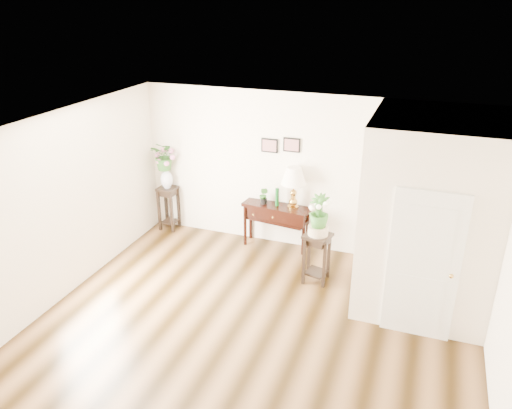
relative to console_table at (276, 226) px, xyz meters
The scene contains 21 objects.
floor 2.64m from the console_table, 79.97° to the right, with size 6.00×5.50×0.02m, color brown.
ceiling 3.54m from the console_table, 79.97° to the right, with size 6.00×5.50×0.02m, color white.
wall_back 1.11m from the console_table, 21.61° to the left, with size 6.00×0.02×2.80m, color beige.
wall_front 5.43m from the console_table, 85.12° to the right, with size 6.00×0.02×2.80m, color beige.
wall_left 3.75m from the console_table, 134.73° to the right, with size 0.02×5.50×2.80m, color beige.
wall_right 4.42m from the console_table, 36.65° to the right, with size 0.02×5.50×2.80m, color beige.
partition 2.85m from the console_table, 17.29° to the right, with size 1.80×1.95×2.80m, color beige.
door 3.19m from the console_table, 35.10° to the right, with size 0.90×0.05×2.10m, color silver.
art_print_left 1.47m from the console_table, 140.71° to the left, with size 0.30×0.02×0.25m, color black.
art_print_right 1.52m from the console_table, 38.05° to the left, with size 0.30×0.02×0.25m, color black.
wall_ornament 2.40m from the console_table, 22.54° to the right, with size 0.51×0.51×0.07m, color #D99548.
console_table is the anchor object (origin of this frame).
table_lamp 0.81m from the console_table, ahead, with size 0.43×0.43×0.76m, color #B18539.
green_vase 0.58m from the console_table, ahead, with size 0.07×0.07×0.33m, color #0C4015.
potted_plant 0.60m from the console_table, behind, with size 0.16×0.13×0.30m, color #2C6120.
plant_stand_a 2.20m from the console_table, behind, with size 0.34×0.34×0.86m, color black.
porcelain_vase 2.30m from the console_table, behind, with size 0.23×0.23×0.40m, color silver, non-canonical shape.
lily_arrangement 2.47m from the console_table, behind, with size 0.50×0.43×0.56m, color #2C6120.
plant_stand_b 1.33m from the console_table, 43.28° to the right, with size 0.39×0.39×0.82m, color black.
ceramic_bowl 1.42m from the console_table, 43.28° to the right, with size 0.32×0.32×0.14m, color beige.
narcissus 1.56m from the console_table, 43.28° to the right, with size 0.31×0.31×0.55m, color #2C6120.
Camera 1 is at (1.97, -5.22, 4.33)m, focal length 35.00 mm.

